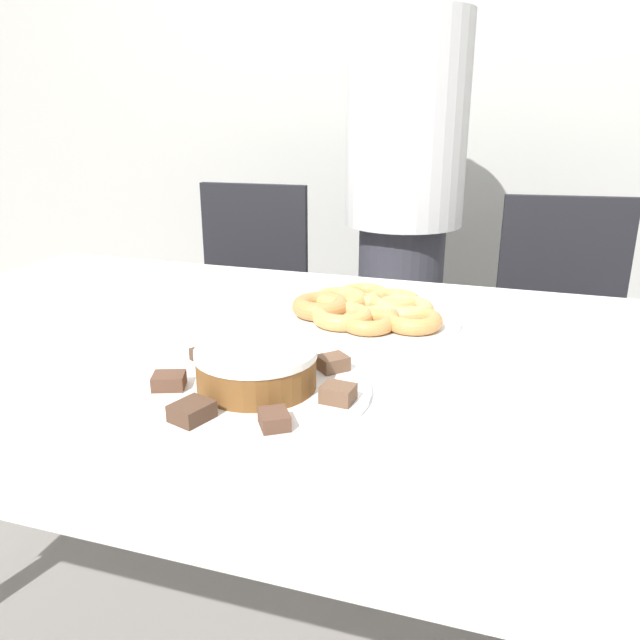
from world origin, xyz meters
TOP-DOWN VIEW (x-y plane):
  - wall_back at (0.00, 1.65)m, footprint 8.00×0.05m
  - table at (0.00, 0.00)m, footprint 1.90×1.10m
  - person_standing at (0.01, 1.01)m, footprint 0.38×0.38m
  - office_chair_left at (-0.53, 0.90)m, footprint 0.46×0.46m
  - office_chair_right at (0.54, 0.90)m, footprint 0.49×0.49m
  - plate_cake at (0.01, -0.19)m, footprint 0.36×0.36m
  - plate_donuts at (0.09, 0.20)m, footprint 0.39×0.39m
  - frosted_cake at (0.01, -0.19)m, footprint 0.19×0.19m
  - lamington_0 at (-0.12, -0.24)m, footprint 0.06×0.06m
  - lamington_1 at (-0.04, -0.32)m, footprint 0.06×0.07m
  - lamington_2 at (0.08, -0.31)m, footprint 0.06×0.06m
  - lamington_3 at (0.14, -0.21)m, footprint 0.05×0.04m
  - lamington_4 at (0.10, -0.09)m, footprint 0.06×0.06m
  - lamington_5 at (-0.01, -0.06)m, footprint 0.06×0.06m
  - lamington_6 at (-0.11, -0.12)m, footprint 0.08×0.07m
  - donut_0 at (0.09, 0.20)m, footprint 0.10×0.10m
  - donut_1 at (-0.01, 0.18)m, footprint 0.12×0.12m
  - donut_2 at (0.05, 0.13)m, footprint 0.12×0.12m
  - donut_3 at (0.11, 0.12)m, footprint 0.11×0.11m
  - donut_4 at (0.19, 0.15)m, footprint 0.12×0.12m
  - donut_5 at (0.16, 0.22)m, footprint 0.13×0.13m
  - donut_6 at (0.13, 0.27)m, footprint 0.12×0.12m
  - donut_7 at (0.06, 0.30)m, footprint 0.12×0.12m
  - donut_8 at (0.02, 0.24)m, footprint 0.12×0.12m

SIDE VIEW (x-z plane):
  - office_chair_left at x=-0.53m, z-range -0.02..0.89m
  - office_chair_right at x=0.54m, z-range -0.02..0.89m
  - table at x=0.00m, z-range 0.30..1.04m
  - plate_cake at x=0.01m, z-range 0.74..0.75m
  - plate_donuts at x=0.09m, z-range 0.74..0.75m
  - lamington_6 at x=-0.11m, z-range 0.75..0.77m
  - lamington_2 at x=0.08m, z-range 0.75..0.77m
  - lamington_0 at x=-0.12m, z-range 0.75..0.77m
  - lamington_4 at x=0.10m, z-range 0.75..0.77m
  - lamington_1 at x=-0.04m, z-range 0.75..0.77m
  - lamington_3 at x=0.14m, z-range 0.75..0.78m
  - lamington_5 at x=-0.01m, z-range 0.75..0.78m
  - donut_3 at x=0.11m, z-range 0.75..0.78m
  - donut_0 at x=0.09m, z-range 0.75..0.78m
  - donut_7 at x=0.06m, z-range 0.75..0.78m
  - donut_4 at x=0.19m, z-range 0.75..0.78m
  - donut_6 at x=0.13m, z-range 0.75..0.78m
  - donut_2 at x=0.05m, z-range 0.75..0.78m
  - donut_5 at x=0.16m, z-range 0.75..0.78m
  - donut_8 at x=0.02m, z-range 0.75..0.79m
  - donut_1 at x=-0.01m, z-range 0.75..0.79m
  - frosted_cake at x=0.01m, z-range 0.75..0.81m
  - person_standing at x=0.01m, z-range 0.04..1.65m
  - wall_back at x=0.00m, z-range 0.00..2.60m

